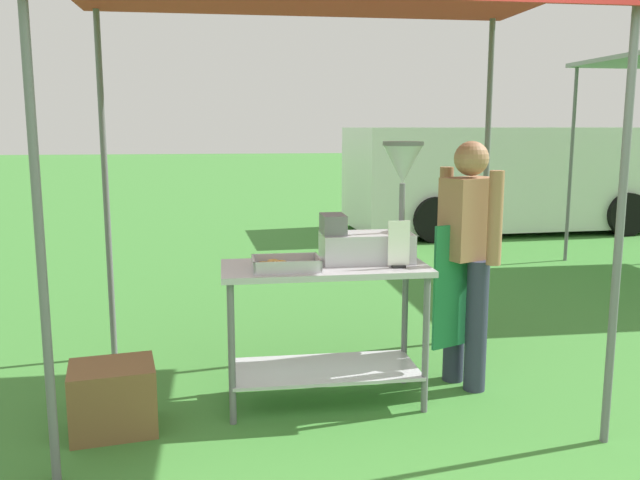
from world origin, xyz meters
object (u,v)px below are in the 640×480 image
object	(u,v)px
menu_sign	(399,247)
supply_crate	(113,398)
donut_cart	(325,306)
donut_tray	(285,265)
donut_fryer	(375,219)
vendor	(467,252)
van_white	(507,177)

from	to	relation	value
menu_sign	supply_crate	bearing A→B (deg)	-177.04
donut_cart	supply_crate	world-z (taller)	donut_cart
donut_tray	donut_fryer	xyz separation A→B (m)	(0.57, 0.15, 0.24)
donut_fryer	menu_sign	size ratio (longest dim) A/B	2.62
donut_fryer	vendor	bearing A→B (deg)	6.78
donut_cart	vendor	xyz separation A→B (m)	(0.95, 0.14, 0.28)
donut_tray	supply_crate	bearing A→B (deg)	-172.11
vendor	van_white	xyz separation A→B (m)	(3.12, 6.44, -0.03)
donut_tray	vendor	size ratio (longest dim) A/B	0.24
donut_tray	van_white	size ratio (longest dim) A/B	0.08
vendor	supply_crate	bearing A→B (deg)	-170.68
vendor	donut_cart	bearing A→B (deg)	-171.55
donut_cart	supply_crate	size ratio (longest dim) A/B	2.40
vendor	van_white	distance (m)	7.16
donut_tray	menu_sign	distance (m)	0.68
donut_cart	donut_fryer	size ratio (longest dim) A/B	1.69
donut_cart	supply_crate	bearing A→B (deg)	-170.01
donut_tray	vendor	distance (m)	1.22
donut_tray	vendor	world-z (taller)	vendor
van_white	donut_tray	bearing A→B (deg)	-122.93
donut_tray	vendor	bearing A→B (deg)	10.50
menu_sign	vendor	xyz separation A→B (m)	(0.53, 0.27, -0.09)
donut_cart	menu_sign	distance (m)	0.58
vendor	van_white	size ratio (longest dim) A/B	0.31
van_white	menu_sign	bearing A→B (deg)	-118.50
supply_crate	van_white	size ratio (longest dim) A/B	0.10
donut_tray	donut_fryer	size ratio (longest dim) A/B	0.53
donut_cart	donut_fryer	xyz separation A→B (m)	(0.32, 0.07, 0.52)
donut_cart	donut_tray	size ratio (longest dim) A/B	3.16
supply_crate	van_white	distance (m)	8.66
vendor	supply_crate	xyz separation A→B (m)	(-2.19, -0.36, -0.71)
donut_cart	donut_fryer	distance (m)	0.61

